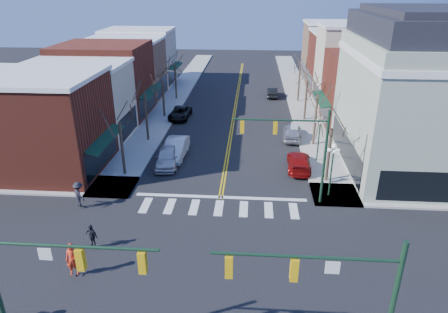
% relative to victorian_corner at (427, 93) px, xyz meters
% --- Properties ---
extents(ground, '(160.00, 160.00, 0.00)m').
position_rel_victorian_corner_xyz_m(ground, '(-16.50, -14.50, -6.66)').
color(ground, black).
rests_on(ground, ground).
extents(sidewalk_left, '(3.50, 70.00, 0.15)m').
position_rel_victorian_corner_xyz_m(sidewalk_left, '(-25.25, 5.50, -6.58)').
color(sidewalk_left, '#9E9B93').
rests_on(sidewalk_left, ground).
extents(sidewalk_right, '(3.50, 70.00, 0.15)m').
position_rel_victorian_corner_xyz_m(sidewalk_right, '(-7.75, 5.50, -6.58)').
color(sidewalk_right, '#9E9B93').
rests_on(sidewalk_right, ground).
extents(bldg_left_brick_a, '(10.00, 8.50, 8.00)m').
position_rel_victorian_corner_xyz_m(bldg_left_brick_a, '(-32.00, -2.75, -2.66)').
color(bldg_left_brick_a, maroon).
rests_on(bldg_left_brick_a, ground).
extents(bldg_left_stucco_a, '(10.00, 7.00, 7.50)m').
position_rel_victorian_corner_xyz_m(bldg_left_stucco_a, '(-32.00, 5.00, -2.91)').
color(bldg_left_stucco_a, '#BEB69D').
rests_on(bldg_left_stucco_a, ground).
extents(bldg_left_brick_b, '(10.00, 9.00, 8.50)m').
position_rel_victorian_corner_xyz_m(bldg_left_brick_b, '(-32.00, 13.00, -2.41)').
color(bldg_left_brick_b, maroon).
rests_on(bldg_left_brick_b, ground).
extents(bldg_left_tan, '(10.00, 7.50, 7.80)m').
position_rel_victorian_corner_xyz_m(bldg_left_tan, '(-32.00, 21.25, -2.76)').
color(bldg_left_tan, '#946F51').
rests_on(bldg_left_tan, ground).
extents(bldg_left_stucco_b, '(10.00, 8.00, 8.20)m').
position_rel_victorian_corner_xyz_m(bldg_left_stucco_b, '(-32.00, 29.00, -2.56)').
color(bldg_left_stucco_b, '#BEB69D').
rests_on(bldg_left_stucco_b, ground).
extents(bldg_right_brick_a, '(10.00, 8.50, 8.00)m').
position_rel_victorian_corner_xyz_m(bldg_right_brick_a, '(-1.00, 11.25, -2.66)').
color(bldg_right_brick_a, maroon).
rests_on(bldg_right_brick_a, ground).
extents(bldg_right_stucco, '(10.00, 7.00, 10.00)m').
position_rel_victorian_corner_xyz_m(bldg_right_stucco, '(-1.00, 19.00, -1.66)').
color(bldg_right_stucco, '#BEB69D').
rests_on(bldg_right_stucco, ground).
extents(bldg_right_brick_b, '(10.00, 8.00, 8.50)m').
position_rel_victorian_corner_xyz_m(bldg_right_brick_b, '(-1.00, 26.50, -2.41)').
color(bldg_right_brick_b, maroon).
rests_on(bldg_right_brick_b, ground).
extents(bldg_right_tan, '(10.00, 8.00, 9.00)m').
position_rel_victorian_corner_xyz_m(bldg_right_tan, '(-1.00, 34.50, -2.16)').
color(bldg_right_tan, '#946F51').
rests_on(bldg_right_tan, ground).
extents(victorian_corner, '(12.25, 14.25, 13.30)m').
position_rel_victorian_corner_xyz_m(victorian_corner, '(0.00, 0.00, 0.00)').
color(victorian_corner, '#9FAA93').
rests_on(victorian_corner, ground).
extents(traffic_mast_near_left, '(6.60, 0.28, 7.20)m').
position_rel_victorian_corner_xyz_m(traffic_mast_near_left, '(-22.05, -21.90, -1.95)').
color(traffic_mast_near_left, '#14331E').
rests_on(traffic_mast_near_left, ground).
extents(traffic_mast_near_right, '(6.60, 0.28, 7.20)m').
position_rel_victorian_corner_xyz_m(traffic_mast_near_right, '(-10.95, -21.90, -1.95)').
color(traffic_mast_near_right, '#14331E').
rests_on(traffic_mast_near_right, ground).
extents(traffic_mast_far_right, '(6.60, 0.28, 7.20)m').
position_rel_victorian_corner_xyz_m(traffic_mast_far_right, '(-10.95, -7.10, -1.95)').
color(traffic_mast_far_right, '#14331E').
rests_on(traffic_mast_far_right, ground).
extents(lamppost_corner, '(0.36, 0.36, 4.33)m').
position_rel_victorian_corner_xyz_m(lamppost_corner, '(-8.30, -6.00, -3.70)').
color(lamppost_corner, '#14331E').
rests_on(lamppost_corner, ground).
extents(lamppost_midblock, '(0.36, 0.36, 4.33)m').
position_rel_victorian_corner_xyz_m(lamppost_midblock, '(-8.30, 0.50, -3.70)').
color(lamppost_midblock, '#14331E').
rests_on(lamppost_midblock, ground).
extents(tree_left_a, '(0.24, 0.24, 4.76)m').
position_rel_victorian_corner_xyz_m(tree_left_a, '(-24.90, -3.50, -4.28)').
color(tree_left_a, '#382B21').
rests_on(tree_left_a, ground).
extents(tree_left_b, '(0.24, 0.24, 5.04)m').
position_rel_victorian_corner_xyz_m(tree_left_b, '(-24.90, 4.50, -4.14)').
color(tree_left_b, '#382B21').
rests_on(tree_left_b, ground).
extents(tree_left_c, '(0.24, 0.24, 4.55)m').
position_rel_victorian_corner_xyz_m(tree_left_c, '(-24.90, 12.50, -4.38)').
color(tree_left_c, '#382B21').
rests_on(tree_left_c, ground).
extents(tree_left_d, '(0.24, 0.24, 4.90)m').
position_rel_victorian_corner_xyz_m(tree_left_d, '(-24.90, 20.50, -4.21)').
color(tree_left_d, '#382B21').
rests_on(tree_left_d, ground).
extents(tree_right_a, '(0.24, 0.24, 4.62)m').
position_rel_victorian_corner_xyz_m(tree_right_a, '(-8.10, -3.50, -4.35)').
color(tree_right_a, '#382B21').
rests_on(tree_right_a, ground).
extents(tree_right_b, '(0.24, 0.24, 5.18)m').
position_rel_victorian_corner_xyz_m(tree_right_b, '(-8.10, 4.50, -4.07)').
color(tree_right_b, '#382B21').
rests_on(tree_right_b, ground).
extents(tree_right_c, '(0.24, 0.24, 4.83)m').
position_rel_victorian_corner_xyz_m(tree_right_c, '(-8.10, 12.50, -4.24)').
color(tree_right_c, '#382B21').
rests_on(tree_right_c, ground).
extents(tree_right_d, '(0.24, 0.24, 4.97)m').
position_rel_victorian_corner_xyz_m(tree_right_d, '(-8.10, 20.50, -4.17)').
color(tree_right_d, '#382B21').
rests_on(tree_right_d, ground).
extents(car_left_near, '(2.35, 4.91, 1.62)m').
position_rel_victorian_corner_xyz_m(car_left_near, '(-21.72, -1.26, -5.85)').
color(car_left_near, '#B6B5BA').
rests_on(car_left_near, ground).
extents(car_left_mid, '(1.93, 5.17, 1.69)m').
position_rel_victorian_corner_xyz_m(car_left_mid, '(-21.30, 0.66, -5.81)').
color(car_left_mid, silver).
rests_on(car_left_mid, ground).
extents(car_left_far, '(2.41, 4.86, 1.33)m').
position_rel_victorian_corner_xyz_m(car_left_far, '(-22.90, 12.11, -5.99)').
color(car_left_far, black).
rests_on(car_left_far, ground).
extents(car_right_near, '(2.19, 4.90, 1.39)m').
position_rel_victorian_corner_xyz_m(car_right_near, '(-10.10, -1.20, -5.96)').
color(car_right_near, maroon).
rests_on(car_right_near, ground).
extents(car_right_mid, '(2.20, 4.78, 1.59)m').
position_rel_victorian_corner_xyz_m(car_right_mid, '(-10.10, 6.13, -5.86)').
color(car_right_mid, '#B1B1B6').
rests_on(car_right_mid, ground).
extents(car_right_far, '(1.48, 4.09, 1.34)m').
position_rel_victorian_corner_xyz_m(car_right_far, '(-11.53, 22.75, -5.99)').
color(car_right_far, black).
rests_on(car_right_far, ground).
extents(pedestrian_red_a, '(0.80, 0.60, 1.98)m').
position_rel_victorian_corner_xyz_m(pedestrian_red_a, '(-23.85, -16.15, -5.52)').
color(pedestrian_red_a, red).
rests_on(pedestrian_red_a, sidewalk_left).
extents(pedestrian_dark_a, '(0.97, 0.69, 1.53)m').
position_rel_victorian_corner_xyz_m(pedestrian_dark_a, '(-23.80, -13.61, -5.74)').
color(pedestrian_dark_a, black).
rests_on(pedestrian_dark_a, sidewalk_left).
extents(pedestrian_dark_b, '(1.38, 1.34, 1.90)m').
position_rel_victorian_corner_xyz_m(pedestrian_dark_b, '(-26.50, -8.96, -5.56)').
color(pedestrian_dark_b, black).
rests_on(pedestrian_dark_b, sidewalk_left).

